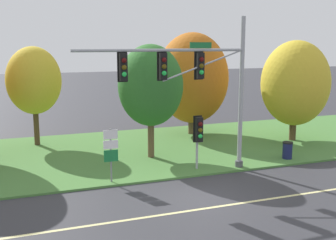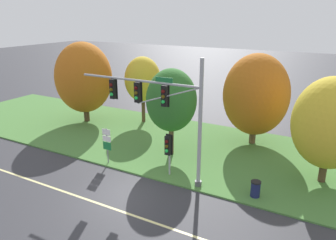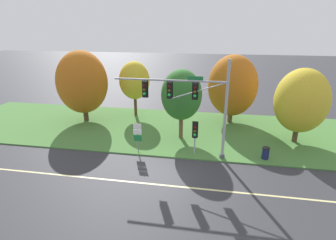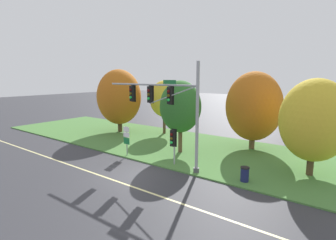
{
  "view_description": "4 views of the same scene",
  "coord_description": "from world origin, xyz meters",
  "px_view_note": "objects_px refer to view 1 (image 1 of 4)",
  "views": [
    {
      "loc": [
        -7.07,
        -15.16,
        6.3
      ],
      "look_at": [
        0.02,
        3.88,
        2.61
      ],
      "focal_mm": 45.0,
      "sensor_mm": 36.0,
      "label": 1
    },
    {
      "loc": [
        10.33,
        -12.88,
        9.83
      ],
      "look_at": [
        1.08,
        3.88,
        3.55
      ],
      "focal_mm": 35.0,
      "sensor_mm": 36.0,
      "label": 2
    },
    {
      "loc": [
        2.49,
        -15.41,
        9.81
      ],
      "look_at": [
        -0.72,
        3.39,
        2.82
      ],
      "focal_mm": 28.0,
      "sensor_mm": 36.0,
      "label": 3
    },
    {
      "loc": [
        12.34,
        -11.92,
        6.63
      ],
      "look_at": [
        0.13,
        4.38,
        3.22
      ],
      "focal_mm": 28.0,
      "sensor_mm": 36.0,
      "label": 4
    }
  ],
  "objects_px": {
    "traffic_signal_mast": "(194,78)",
    "tree_mid_verge": "(192,78)",
    "route_sign_post": "(111,150)",
    "tree_behind_signpost": "(151,86)",
    "pedestrian_signal_near_kerb": "(199,132)",
    "trash_bin": "(287,150)",
    "tree_left_of_mast": "(34,81)",
    "tree_tall_centre": "(295,83)"
  },
  "relations": [
    {
      "from": "pedestrian_signal_near_kerb",
      "to": "tree_left_of_mast",
      "type": "xyz_separation_m",
      "value": [
        -7.21,
        8.3,
        2.07
      ]
    },
    {
      "from": "tree_behind_signpost",
      "to": "tree_mid_verge",
      "type": "height_order",
      "value": "tree_mid_verge"
    },
    {
      "from": "tree_left_of_mast",
      "to": "tree_behind_signpost",
      "type": "distance_m",
      "value": 7.76
    },
    {
      "from": "route_sign_post",
      "to": "tree_mid_verge",
      "type": "height_order",
      "value": "tree_mid_verge"
    },
    {
      "from": "route_sign_post",
      "to": "tree_behind_signpost",
      "type": "distance_m",
      "value": 5.21
    },
    {
      "from": "pedestrian_signal_near_kerb",
      "to": "route_sign_post",
      "type": "xyz_separation_m",
      "value": [
        -4.49,
        -0.36,
        -0.4
      ]
    },
    {
      "from": "tree_tall_centre",
      "to": "pedestrian_signal_near_kerb",
      "type": "bearing_deg",
      "value": -155.55
    },
    {
      "from": "traffic_signal_mast",
      "to": "tree_mid_verge",
      "type": "relative_size",
      "value": 1.21
    },
    {
      "from": "pedestrian_signal_near_kerb",
      "to": "tree_tall_centre",
      "type": "height_order",
      "value": "tree_tall_centre"
    },
    {
      "from": "tree_mid_verge",
      "to": "trash_bin",
      "type": "bearing_deg",
      "value": -73.7
    },
    {
      "from": "traffic_signal_mast",
      "to": "trash_bin",
      "type": "height_order",
      "value": "traffic_signal_mast"
    },
    {
      "from": "traffic_signal_mast",
      "to": "route_sign_post",
      "type": "height_order",
      "value": "traffic_signal_mast"
    },
    {
      "from": "tree_left_of_mast",
      "to": "trash_bin",
      "type": "bearing_deg",
      "value": -32.74
    },
    {
      "from": "route_sign_post",
      "to": "trash_bin",
      "type": "distance_m",
      "value": 9.98
    },
    {
      "from": "tree_mid_verge",
      "to": "tree_left_of_mast",
      "type": "bearing_deg",
      "value": 178.25
    },
    {
      "from": "tree_mid_verge",
      "to": "trash_bin",
      "type": "distance_m",
      "value": 8.82
    },
    {
      "from": "tree_mid_verge",
      "to": "trash_bin",
      "type": "relative_size",
      "value": 7.49
    },
    {
      "from": "pedestrian_signal_near_kerb",
      "to": "tree_mid_verge",
      "type": "bearing_deg",
      "value": 68.52
    },
    {
      "from": "tree_left_of_mast",
      "to": "pedestrian_signal_near_kerb",
      "type": "bearing_deg",
      "value": -49.0
    },
    {
      "from": "traffic_signal_mast",
      "to": "tree_left_of_mast",
      "type": "height_order",
      "value": "traffic_signal_mast"
    },
    {
      "from": "route_sign_post",
      "to": "tree_behind_signpost",
      "type": "height_order",
      "value": "tree_behind_signpost"
    },
    {
      "from": "tree_left_of_mast",
      "to": "tree_tall_centre",
      "type": "relative_size",
      "value": 0.94
    },
    {
      "from": "tree_mid_verge",
      "to": "tree_tall_centre",
      "type": "relative_size",
      "value": 1.08
    },
    {
      "from": "pedestrian_signal_near_kerb",
      "to": "tree_left_of_mast",
      "type": "relative_size",
      "value": 0.45
    },
    {
      "from": "tree_mid_verge",
      "to": "tree_tall_centre",
      "type": "xyz_separation_m",
      "value": [
        5.37,
        -4.11,
        -0.17
      ]
    },
    {
      "from": "tree_mid_verge",
      "to": "traffic_signal_mast",
      "type": "bearing_deg",
      "value": -113.14
    },
    {
      "from": "pedestrian_signal_near_kerb",
      "to": "traffic_signal_mast",
      "type": "bearing_deg",
      "value": -144.99
    },
    {
      "from": "route_sign_post",
      "to": "trash_bin",
      "type": "relative_size",
      "value": 2.65
    },
    {
      "from": "trash_bin",
      "to": "tree_behind_signpost",
      "type": "bearing_deg",
      "value": 156.96
    },
    {
      "from": "pedestrian_signal_near_kerb",
      "to": "trash_bin",
      "type": "height_order",
      "value": "pedestrian_signal_near_kerb"
    },
    {
      "from": "tree_behind_signpost",
      "to": "route_sign_post",
      "type": "bearing_deg",
      "value": -131.22
    },
    {
      "from": "traffic_signal_mast",
      "to": "tree_left_of_mast",
      "type": "distance_m",
      "value": 10.97
    },
    {
      "from": "traffic_signal_mast",
      "to": "tree_behind_signpost",
      "type": "distance_m",
      "value": 3.6
    },
    {
      "from": "tree_left_of_mast",
      "to": "tree_mid_verge",
      "type": "bearing_deg",
      "value": -1.75
    },
    {
      "from": "trash_bin",
      "to": "traffic_signal_mast",
      "type": "bearing_deg",
      "value": -175.66
    },
    {
      "from": "tree_left_of_mast",
      "to": "tree_behind_signpost",
      "type": "bearing_deg",
      "value": -42.1
    },
    {
      "from": "traffic_signal_mast",
      "to": "trash_bin",
      "type": "relative_size",
      "value": 9.09
    },
    {
      "from": "pedestrian_signal_near_kerb",
      "to": "tree_left_of_mast",
      "type": "height_order",
      "value": "tree_left_of_mast"
    },
    {
      "from": "traffic_signal_mast",
      "to": "pedestrian_signal_near_kerb",
      "type": "height_order",
      "value": "traffic_signal_mast"
    },
    {
      "from": "traffic_signal_mast",
      "to": "tree_mid_verge",
      "type": "distance_m",
      "value": 9.01
    },
    {
      "from": "traffic_signal_mast",
      "to": "tree_tall_centre",
      "type": "distance_m",
      "value": 9.85
    },
    {
      "from": "route_sign_post",
      "to": "tree_tall_centre",
      "type": "distance_m",
      "value": 13.84
    }
  ]
}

